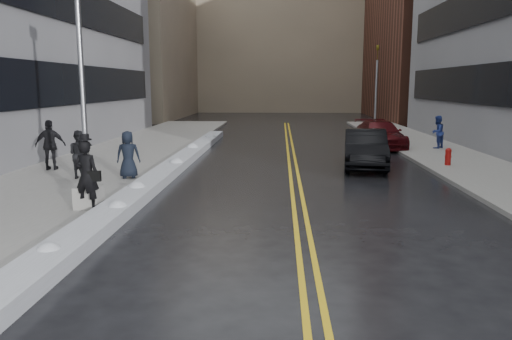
# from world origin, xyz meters

# --- Properties ---
(ground) EXTENTS (160.00, 160.00, 0.00)m
(ground) POSITION_xyz_m (0.00, 0.00, 0.00)
(ground) COLOR black
(ground) RESTS_ON ground
(sidewalk_west) EXTENTS (5.50, 50.00, 0.15)m
(sidewalk_west) POSITION_xyz_m (-5.75, 10.00, 0.07)
(sidewalk_west) COLOR gray
(sidewalk_west) RESTS_ON ground
(sidewalk_east) EXTENTS (4.00, 50.00, 0.15)m
(sidewalk_east) POSITION_xyz_m (10.00, 10.00, 0.07)
(sidewalk_east) COLOR gray
(sidewalk_east) RESTS_ON ground
(lane_line_left) EXTENTS (0.12, 50.00, 0.01)m
(lane_line_left) POSITION_xyz_m (2.35, 10.00, 0.00)
(lane_line_left) COLOR gold
(lane_line_left) RESTS_ON ground
(lane_line_right) EXTENTS (0.12, 50.00, 0.01)m
(lane_line_right) POSITION_xyz_m (2.65, 10.00, 0.00)
(lane_line_right) COLOR gold
(lane_line_right) RESTS_ON ground
(snow_ridge) EXTENTS (0.90, 30.00, 0.34)m
(snow_ridge) POSITION_xyz_m (-2.45, 8.00, 0.17)
(snow_ridge) COLOR silver
(snow_ridge) RESTS_ON ground
(building_west_far) EXTENTS (14.00, 22.00, 18.00)m
(building_west_far) POSITION_xyz_m (-15.50, 44.00, 9.00)
(building_west_far) COLOR gray
(building_west_far) RESTS_ON ground
(building_far) EXTENTS (36.00, 16.00, 22.00)m
(building_far) POSITION_xyz_m (2.00, 60.00, 11.00)
(building_far) COLOR gray
(building_far) RESTS_ON ground
(lamppost) EXTENTS (0.65, 0.65, 7.62)m
(lamppost) POSITION_xyz_m (-3.30, 2.00, 2.53)
(lamppost) COLOR gray
(lamppost) RESTS_ON sidewalk_west
(fire_hydrant) EXTENTS (0.26, 0.26, 0.73)m
(fire_hydrant) POSITION_xyz_m (9.00, 10.00, 0.55)
(fire_hydrant) COLOR maroon
(fire_hydrant) RESTS_ON sidewalk_east
(traffic_signal) EXTENTS (0.16, 0.20, 6.00)m
(traffic_signal) POSITION_xyz_m (8.50, 24.00, 3.40)
(traffic_signal) COLOR gray
(traffic_signal) RESTS_ON sidewalk_east
(pedestrian_fedora) EXTENTS (0.77, 0.59, 1.90)m
(pedestrian_fedora) POSITION_xyz_m (-3.20, 1.72, 1.10)
(pedestrian_fedora) COLOR black
(pedestrian_fedora) RESTS_ON sidewalk_west
(pedestrian_b) EXTENTS (1.05, 0.97, 1.74)m
(pedestrian_b) POSITION_xyz_m (-5.25, 6.27, 1.02)
(pedestrian_b) COLOR black
(pedestrian_b) RESTS_ON sidewalk_west
(pedestrian_c) EXTENTS (0.93, 0.69, 1.71)m
(pedestrian_c) POSITION_xyz_m (-3.53, 6.43, 1.01)
(pedestrian_c) COLOR black
(pedestrian_c) RESTS_ON sidewalk_west
(pedestrian_d) EXTENTS (1.22, 0.66, 1.98)m
(pedestrian_d) POSITION_xyz_m (-7.12, 8.02, 1.14)
(pedestrian_d) COLOR black
(pedestrian_d) RESTS_ON sidewalk_west
(pedestrian_east) EXTENTS (1.06, 1.06, 1.73)m
(pedestrian_east) POSITION_xyz_m (10.26, 15.71, 1.02)
(pedestrian_east) COLOR navy
(pedestrian_east) RESTS_ON sidewalk_east
(car_black) EXTENTS (2.29, 5.07, 1.62)m
(car_black) POSITION_xyz_m (5.55, 10.13, 0.81)
(car_black) COLOR black
(car_black) RESTS_ON ground
(car_maroon) EXTENTS (2.45, 5.30, 1.50)m
(car_maroon) POSITION_xyz_m (7.50, 16.97, 0.75)
(car_maroon) COLOR #470B0F
(car_maroon) RESTS_ON ground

